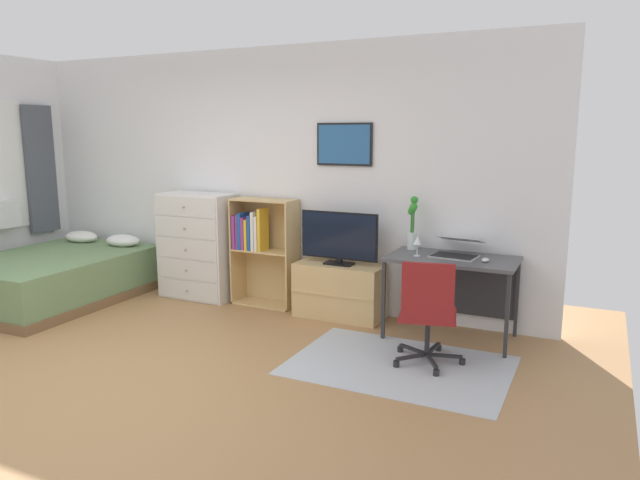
{
  "coord_description": "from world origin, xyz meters",
  "views": [
    {
      "loc": [
        3.29,
        -2.99,
        1.82
      ],
      "look_at": [
        1.11,
        1.5,
        0.9
      ],
      "focal_mm": 32.82,
      "sensor_mm": 36.0,
      "label": 1
    }
  ],
  "objects_px": {
    "laptop": "(457,248)",
    "wine_glass": "(417,241)",
    "bookshelf": "(259,243)",
    "office_chair": "(428,311)",
    "dresser": "(198,246)",
    "tv_stand": "(340,291)",
    "bamboo_vase": "(413,223)",
    "desk": "(454,270)",
    "computer_mouse": "(485,260)",
    "television": "(339,239)",
    "bed": "(54,277)"
  },
  "relations": [
    {
      "from": "desk",
      "to": "laptop",
      "type": "height_order",
      "value": "laptop"
    },
    {
      "from": "bed",
      "to": "bookshelf",
      "type": "xyz_separation_m",
      "value": [
        2.12,
        0.86,
        0.41
      ]
    },
    {
      "from": "bamboo_vase",
      "to": "computer_mouse",
      "type": "bearing_deg",
      "value": -19.75
    },
    {
      "from": "desk",
      "to": "wine_glass",
      "type": "xyz_separation_m",
      "value": [
        -0.3,
        -0.16,
        0.27
      ]
    },
    {
      "from": "tv_stand",
      "to": "laptop",
      "type": "distance_m",
      "value": 1.27
    },
    {
      "from": "desk",
      "to": "bookshelf",
      "type": "bearing_deg",
      "value": 177.49
    },
    {
      "from": "bookshelf",
      "to": "office_chair",
      "type": "distance_m",
      "value": 2.29
    },
    {
      "from": "bookshelf",
      "to": "wine_glass",
      "type": "distance_m",
      "value": 1.83
    },
    {
      "from": "bed",
      "to": "bamboo_vase",
      "type": "bearing_deg",
      "value": 11.04
    },
    {
      "from": "laptop",
      "to": "desk",
      "type": "bearing_deg",
      "value": -130.66
    },
    {
      "from": "bookshelf",
      "to": "tv_stand",
      "type": "relative_size",
      "value": 1.3
    },
    {
      "from": "bookshelf",
      "to": "tv_stand",
      "type": "bearing_deg",
      "value": -3.11
    },
    {
      "from": "tv_stand",
      "to": "bookshelf",
      "type": "bearing_deg",
      "value": 176.89
    },
    {
      "from": "office_chair",
      "to": "laptop",
      "type": "height_order",
      "value": "laptop"
    },
    {
      "from": "dresser",
      "to": "tv_stand",
      "type": "distance_m",
      "value": 1.75
    },
    {
      "from": "office_chair",
      "to": "bamboo_vase",
      "type": "distance_m",
      "value": 1.16
    },
    {
      "from": "computer_mouse",
      "to": "bamboo_vase",
      "type": "distance_m",
      "value": 0.8
    },
    {
      "from": "bookshelf",
      "to": "computer_mouse",
      "type": "distance_m",
      "value": 2.4
    },
    {
      "from": "bed",
      "to": "bookshelf",
      "type": "bearing_deg",
      "value": 19.87
    },
    {
      "from": "tv_stand",
      "to": "wine_glass",
      "type": "distance_m",
      "value": 1.05
    },
    {
      "from": "dresser",
      "to": "bookshelf",
      "type": "bearing_deg",
      "value": 5.07
    },
    {
      "from": "bookshelf",
      "to": "bamboo_vase",
      "type": "bearing_deg",
      "value": 1.04
    },
    {
      "from": "office_chair",
      "to": "computer_mouse",
      "type": "height_order",
      "value": "office_chair"
    },
    {
      "from": "tv_stand",
      "to": "wine_glass",
      "type": "bearing_deg",
      "value": -13.25
    },
    {
      "from": "tv_stand",
      "to": "laptop",
      "type": "relative_size",
      "value": 1.9
    },
    {
      "from": "tv_stand",
      "to": "computer_mouse",
      "type": "bearing_deg",
      "value": -7.07
    },
    {
      "from": "computer_mouse",
      "to": "wine_glass",
      "type": "bearing_deg",
      "value": -178.05
    },
    {
      "from": "bookshelf",
      "to": "tv_stand",
      "type": "xyz_separation_m",
      "value": [
        0.96,
        -0.05,
        -0.39
      ]
    },
    {
      "from": "dresser",
      "to": "tv_stand",
      "type": "relative_size",
      "value": 1.33
    },
    {
      "from": "bookshelf",
      "to": "computer_mouse",
      "type": "bearing_deg",
      "value": -5.48
    },
    {
      "from": "dresser",
      "to": "computer_mouse",
      "type": "distance_m",
      "value": 3.16
    },
    {
      "from": "desk",
      "to": "computer_mouse",
      "type": "distance_m",
      "value": 0.36
    },
    {
      "from": "television",
      "to": "wine_glass",
      "type": "bearing_deg",
      "value": -11.8
    },
    {
      "from": "dresser",
      "to": "computer_mouse",
      "type": "xyz_separation_m",
      "value": [
        3.15,
        -0.16,
        0.17
      ]
    },
    {
      "from": "bed",
      "to": "bookshelf",
      "type": "height_order",
      "value": "bookshelf"
    },
    {
      "from": "desk",
      "to": "office_chair",
      "type": "bearing_deg",
      "value": -90.45
    },
    {
      "from": "dresser",
      "to": "office_chair",
      "type": "bearing_deg",
      "value": -16.48
    },
    {
      "from": "bookshelf",
      "to": "office_chair",
      "type": "bearing_deg",
      "value": -23.51
    },
    {
      "from": "bed",
      "to": "desk",
      "type": "xyz_separation_m",
      "value": [
        4.22,
        0.77,
        0.35
      ]
    },
    {
      "from": "bamboo_vase",
      "to": "wine_glass",
      "type": "distance_m",
      "value": 0.33
    },
    {
      "from": "bed",
      "to": "computer_mouse",
      "type": "height_order",
      "value": "computer_mouse"
    },
    {
      "from": "desk",
      "to": "computer_mouse",
      "type": "relative_size",
      "value": 10.75
    },
    {
      "from": "tv_stand",
      "to": "laptop",
      "type": "bearing_deg",
      "value": -1.19
    },
    {
      "from": "office_chair",
      "to": "dresser",
      "type": "bearing_deg",
      "value": 150.8
    },
    {
      "from": "bed",
      "to": "television",
      "type": "bearing_deg",
      "value": 12.11
    },
    {
      "from": "laptop",
      "to": "wine_glass",
      "type": "xyz_separation_m",
      "value": [
        -0.32,
        -0.17,
        0.07
      ]
    },
    {
      "from": "bamboo_vase",
      "to": "wine_glass",
      "type": "bearing_deg",
      "value": -64.79
    },
    {
      "from": "laptop",
      "to": "bamboo_vase",
      "type": "relative_size",
      "value": 0.93
    },
    {
      "from": "desk",
      "to": "bamboo_vase",
      "type": "xyz_separation_m",
      "value": [
        -0.43,
        0.12,
        0.38
      ]
    },
    {
      "from": "office_chair",
      "to": "bookshelf",
      "type": "bearing_deg",
      "value": 143.77
    }
  ]
}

